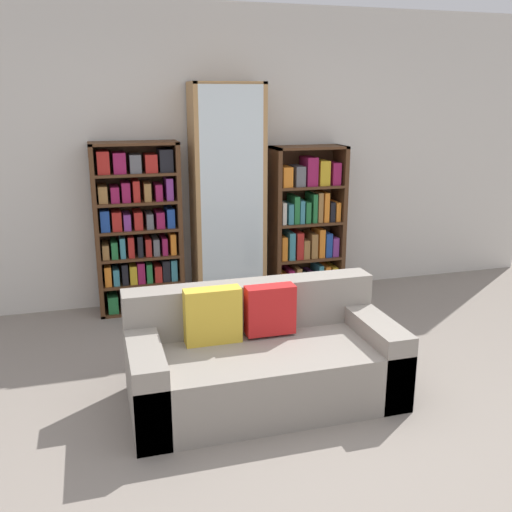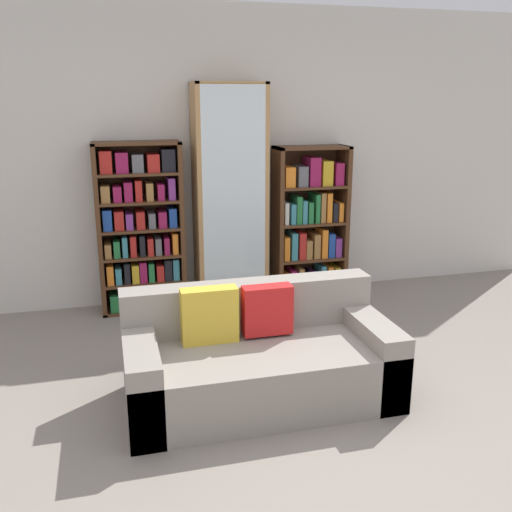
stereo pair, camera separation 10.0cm
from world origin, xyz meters
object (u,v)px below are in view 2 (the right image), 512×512
Objects in this scene: bookshelf_right at (310,225)px; wine_bottle at (337,318)px; bookshelf_left at (141,231)px; display_cabinet at (230,197)px; couch at (258,360)px.

bookshelf_right reaches higher than wine_bottle.
display_cabinet is at bearing -1.13° from bookshelf_left.
bookshelf_right is 1.20m from wine_bottle.
bookshelf_left is (-0.60, 1.84, 0.48)m from couch.
couch is 1.99m from bookshelf_left.
display_cabinet reaches higher than bookshelf_left.
couch is 1.11× the size of bookshelf_left.
bookshelf_left is 1.91m from wine_bottle.
couch is at bearing -96.90° from display_cabinet.
bookshelf_left is at bearing 144.28° from wine_bottle.
display_cabinet is (0.22, 1.82, 0.75)m from couch.
wine_bottle is (-0.13, -1.06, -0.54)m from bookshelf_right.
bookshelf_left is 3.92× the size of wine_bottle.
bookshelf_left reaches higher than bookshelf_right.
display_cabinet is 1.39× the size of bookshelf_right.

